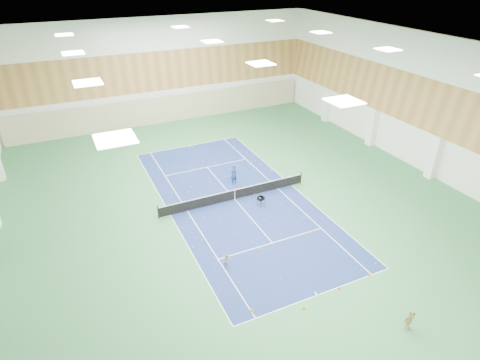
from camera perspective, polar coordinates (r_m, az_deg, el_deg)
name	(u,v)px	position (r m, az deg, el deg)	size (l,w,h in m)	color
ground	(235,199)	(33.19, -0.75, -2.77)	(40.00, 40.00, 0.00)	#307142
room_shell	(234,132)	(30.45, -0.83, 6.86)	(36.00, 40.00, 12.00)	white
wood_cladding	(234,106)	(29.75, -0.85, 10.43)	(36.00, 40.00, 8.00)	#B07C41
ceiling_light_grid	(234,51)	(28.74, -0.91, 17.85)	(21.40, 25.40, 0.06)	white
court_surface	(235,199)	(33.19, -0.75, -2.76)	(10.97, 23.77, 0.01)	navy
tennis_balls_scatter	(235,199)	(33.17, -0.75, -2.70)	(10.57, 22.77, 0.07)	#C9E827
tennis_net	(235,194)	(32.90, -0.76, -1.96)	(12.80, 0.10, 1.10)	black
back_curtain	(167,109)	(49.54, -10.38, 9.88)	(35.40, 0.16, 3.20)	#C6B793
coach	(234,174)	(35.02, -0.91, 0.83)	(0.68, 0.45, 1.88)	navy
child_court	(227,261)	(26.24, -1.82, -11.39)	(0.48, 0.38, 1.00)	gray
child_apron	(409,320)	(24.28, 22.94, -17.91)	(0.77, 0.32, 1.31)	tan
ball_cart	(261,201)	(32.23, 2.97, -3.03)	(0.47, 0.47, 0.81)	black
cone_svc_a	(228,257)	(27.09, -1.65, -10.92)	(0.20, 0.20, 0.23)	orange
cone_svc_b	(258,250)	(27.72, 2.58, -9.86)	(0.20, 0.20, 0.22)	#D84C0B
cone_svc_c	(281,234)	(29.24, 5.80, -7.64)	(0.19, 0.19, 0.21)	#FF560D
cone_svc_d	(311,232)	(29.72, 10.13, -7.29)	(0.22, 0.22, 0.24)	#F6480C
cone_base_a	(252,310)	(23.79, 1.68, -17.94)	(0.22, 0.22, 0.24)	orange
cone_base_b	(304,308)	(24.16, 9.11, -17.52)	(0.20, 0.20, 0.22)	orange
cone_base_c	(339,288)	(25.71, 13.94, -14.67)	(0.18, 0.18, 0.20)	#D9500B
cone_base_d	(370,274)	(27.11, 17.96, -12.66)	(0.19, 0.19, 0.20)	#FF450D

